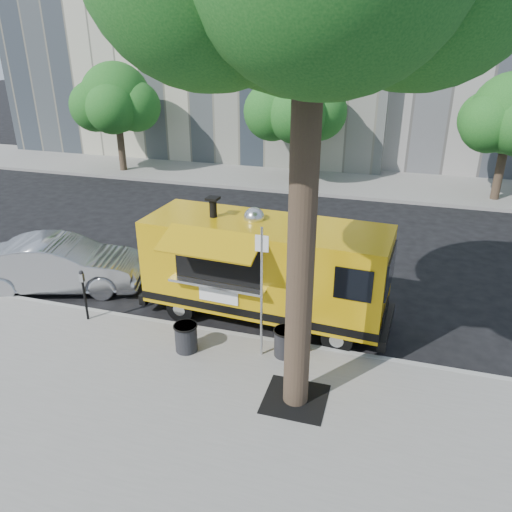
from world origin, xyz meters
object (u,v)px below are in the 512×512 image
Objects in this scene: parking_meter at (84,289)px; far_tree_b at (295,102)px; sign_post at (262,286)px; sedan at (60,265)px; trash_bin_right at (285,342)px; food_truck at (264,268)px; far_tree_a at (116,98)px; trash_bin_left at (186,337)px; far_tree_c at (511,114)px.

far_tree_b is at bearing 81.90° from parking_meter.
sign_post is 6.66m from sedan.
trash_bin_right is at bearing 14.34° from sign_post.
sign_post reaches higher than sedan.
parking_meter is 0.21× the size of food_truck.
far_tree_a is 13.58m from sedan.
trash_bin_left is at bearing -55.05° from far_tree_a.
sedan is at bearing 140.62° from parking_meter.
trash_bin_right is (0.95, -1.59, -0.94)m from food_truck.
far_tree_c is 17.98m from sedan.
sign_post is at bearing -165.66° from trash_bin_right.
sign_post is 0.66× the size of sedan.
far_tree_c reaches higher than sedan.
far_tree_b reaches higher than sedan.
far_tree_b is at bearing 2.54° from far_tree_a.
sign_post is at bearing 11.01° from trash_bin_left.
sedan reaches higher than parking_meter.
sedan is (-6.35, 1.68, -1.10)m from sign_post.
far_tree_b reaches higher than parking_meter.
far_tree_c is 17.82m from parking_meter.
food_truck is at bearing 20.34° from parking_meter.
trash_bin_right is at bearing -113.26° from far_tree_c.
far_tree_a is at bearing 131.31° from trash_bin_right.
sign_post reaches higher than trash_bin_left.
far_tree_b is 14.48m from parking_meter.
trash_bin_left is (-1.65, -0.32, -1.36)m from sign_post.
far_tree_a is at bearing 129.83° from sign_post.
trash_bin_left is (4.70, -2.00, -0.25)m from sedan.
sedan is 7.01× the size of trash_bin_left.
far_tree_a is at bearing 117.15° from parking_meter.
food_truck is 1.39× the size of sedan.
far_tree_a is at bearing 5.69° from sedan.
far_tree_b is 8.61× the size of trash_bin_right.
far_tree_a is 8.39× the size of trash_bin_right.
parking_meter is at bearing -146.82° from sedan.
far_tree_b is 1.83× the size of sign_post.
sign_post is (2.55, -14.25, -1.98)m from far_tree_b.
far_tree_c is 16.72m from trash_bin_left.
far_tree_a is 9.01m from far_tree_b.
sedan reaches higher than trash_bin_left.
parking_meter is 2.34m from sedan.
far_tree_b reaches higher than sign_post.
far_tree_b is at bearing 93.54° from trash_bin_left.
food_truck is (-0.44, 1.72, -0.42)m from sign_post.
sedan is at bearing -106.82° from far_tree_b.
sign_post reaches higher than trash_bin_right.
far_tree_a reaches higher than sedan.
far_tree_a is 18.56m from trash_bin_right.
trash_bin_left is at bearing -130.46° from sedan.
food_truck is (-6.89, -12.23, -2.29)m from far_tree_c.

